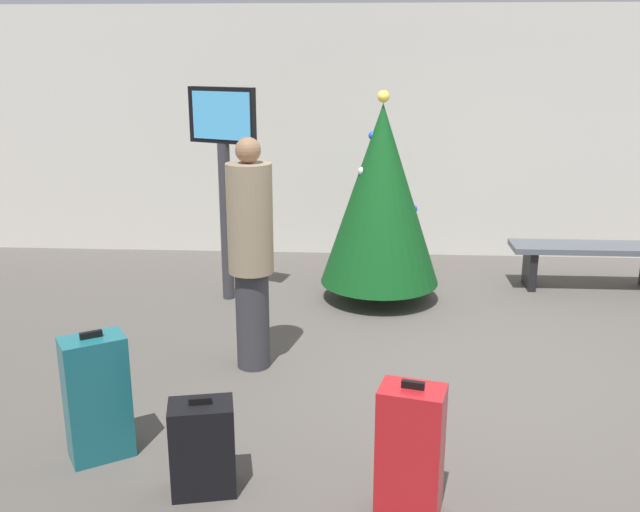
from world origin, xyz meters
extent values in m
plane|color=#514C47|center=(0.00, 0.00, 0.00)|extent=(16.00, 16.00, 0.00)
cube|color=beige|center=(0.00, 3.53, 1.49)|extent=(16.00, 0.20, 2.98)
cylinder|color=#4C3319|center=(-0.71, 1.73, 0.09)|extent=(0.12, 0.12, 0.19)
cone|color=#0F4719|center=(-0.71, 1.73, 1.08)|extent=(1.19, 1.19, 1.78)
sphere|color=#F2D84C|center=(-0.71, 1.73, 2.03)|extent=(0.12, 0.12, 0.12)
sphere|color=blue|center=(-0.38, 1.78, 0.94)|extent=(0.08, 0.08, 0.08)
sphere|color=blue|center=(-0.80, 1.74, 1.66)|extent=(0.08, 0.08, 0.08)
sphere|color=silver|center=(-0.90, 1.67, 1.33)|extent=(0.08, 0.08, 0.08)
sphere|color=blue|center=(-0.95, 1.86, 1.10)|extent=(0.08, 0.08, 0.08)
cylinder|color=#333338|center=(-2.25, 1.67, 0.79)|extent=(0.12, 0.12, 1.59)
cube|color=black|center=(-2.25, 1.67, 1.85)|extent=(0.69, 0.35, 0.53)
cube|color=#4CB2F2|center=(-2.25, 1.62, 1.85)|extent=(0.60, 0.26, 0.45)
cube|color=#4C5159|center=(1.54, 2.22, 0.45)|extent=(1.68, 0.44, 0.06)
cube|color=black|center=(0.91, 2.22, 0.21)|extent=(0.08, 0.35, 0.42)
cylinder|color=#333338|center=(-1.74, 0.06, 0.40)|extent=(0.26, 0.26, 0.79)
cylinder|color=gray|center=(-1.74, 0.06, 1.22)|extent=(0.50, 0.50, 0.85)
sphere|color=#8C6647|center=(-1.74, 0.06, 1.74)|extent=(0.19, 0.19, 0.19)
cube|color=black|center=(-1.77, -1.64, 0.28)|extent=(0.41, 0.31, 0.55)
cube|color=black|center=(-1.77, -1.64, 0.57)|extent=(0.13, 0.06, 0.04)
cube|color=#B2191E|center=(-0.61, -1.77, 0.38)|extent=(0.39, 0.31, 0.75)
cube|color=black|center=(-0.61, -1.77, 0.77)|extent=(0.12, 0.06, 0.04)
cube|color=#19606B|center=(-2.50, -1.31, 0.40)|extent=(0.44, 0.40, 0.79)
cube|color=black|center=(-2.50, -1.31, 0.81)|extent=(0.13, 0.10, 0.04)
camera|label=1|loc=(-0.89, -5.16, 2.44)|focal=39.83mm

